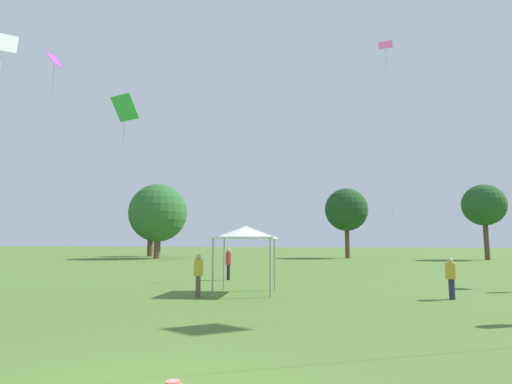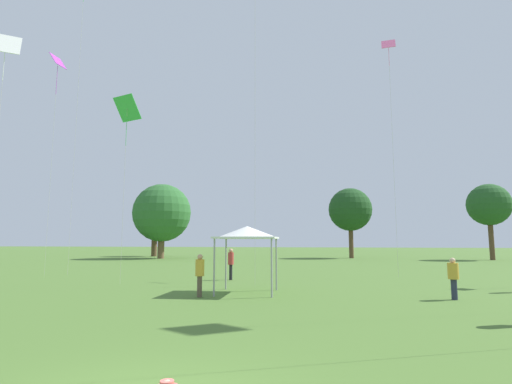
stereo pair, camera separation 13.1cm
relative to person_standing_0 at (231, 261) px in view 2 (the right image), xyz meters
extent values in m
cylinder|color=#E0665B|center=(4.43, -17.77, -0.60)|extent=(0.17, 0.17, 0.08)
cylinder|color=black|center=(0.00, 0.00, -0.64)|extent=(0.24, 0.24, 0.88)
cylinder|color=#B23833|center=(0.00, 0.00, 0.14)|extent=(0.44, 0.44, 0.69)
sphere|color=tan|center=(0.00, 0.00, 0.59)|extent=(0.24, 0.24, 0.24)
cylinder|color=#282D42|center=(10.54, -5.69, -0.69)|extent=(0.22, 0.22, 0.77)
cylinder|color=gold|center=(10.54, -5.69, 0.00)|extent=(0.40, 0.40, 0.61)
sphere|color=#DBAD89|center=(10.54, -5.69, 0.39)|extent=(0.21, 0.21, 0.21)
cylinder|color=brown|center=(0.80, -7.14, -0.67)|extent=(0.20, 0.20, 0.83)
cylinder|color=gold|center=(0.80, -7.14, 0.08)|extent=(0.37, 0.37, 0.66)
sphere|color=tan|center=(0.80, -7.14, 0.50)|extent=(0.22, 0.22, 0.22)
cube|color=white|center=(2.36, -5.53, 1.28)|extent=(2.85, 2.85, 0.08)
cone|color=white|center=(2.36, -5.53, 1.56)|extent=(2.70, 2.70, 0.47)
cylinder|color=#99999E|center=(1.08, -4.47, 0.08)|extent=(0.07, 0.07, 2.32)
cylinder|color=#99999E|center=(3.42, -4.25, 0.08)|extent=(0.07, 0.07, 2.32)
cylinder|color=#99999E|center=(1.30, -6.81, 0.08)|extent=(0.07, 0.07, 2.32)
cylinder|color=#99999E|center=(3.64, -6.59, 0.08)|extent=(0.07, 0.07, 2.32)
cube|color=white|center=(-10.37, -6.34, 11.30)|extent=(1.51, 1.41, 1.23)
cylinder|color=white|center=(-10.37, -6.34, 10.06)|extent=(0.02, 0.02, 1.51)
cylinder|color=#BCB7A8|center=(1.97, -2.31, 8.03)|extent=(0.01, 0.01, 18.21)
cube|color=pink|center=(9.67, 4.17, 14.30)|extent=(0.93, 0.59, 0.76)
cylinder|color=pink|center=(9.67, 4.17, 13.38)|extent=(0.02, 0.02, 1.21)
cylinder|color=#BCB7A8|center=(9.67, 4.17, 6.61)|extent=(0.01, 0.01, 15.38)
cube|color=green|center=(-4.91, -3.55, 8.35)|extent=(1.59, 1.18, 1.19)
cylinder|color=green|center=(-4.91, -3.55, 7.05)|extent=(0.02, 0.02, 1.59)
cylinder|color=#BCB7A8|center=(-4.91, -3.55, 3.64)|extent=(0.01, 0.01, 9.42)
cylinder|color=#BCB7A8|center=(-11.58, 0.99, 9.44)|extent=(0.01, 0.01, 21.03)
cube|color=#B738C6|center=(-12.61, 0.09, 13.55)|extent=(0.65, 1.07, 0.88)
cylinder|color=#B738C6|center=(-12.61, 0.09, 12.17)|extent=(0.02, 0.02, 2.03)
cylinder|color=#BCB7A8|center=(-12.61, 0.09, 6.24)|extent=(0.01, 0.01, 14.63)
cylinder|color=brown|center=(23.54, 30.86, 1.56)|extent=(0.58, 0.58, 5.27)
sphere|color=#235123|center=(23.54, 30.86, 5.58)|extent=(5.05, 5.05, 5.05)
cylinder|color=brown|center=(-17.16, 25.98, 0.86)|extent=(0.85, 0.85, 3.88)
sphere|color=#2D662D|center=(-17.16, 25.98, 4.89)|extent=(7.60, 7.60, 7.60)
cylinder|color=brown|center=(7.12, 32.65, 1.37)|extent=(0.60, 0.60, 4.91)
sphere|color=#1E471E|center=(7.12, 32.65, 5.42)|extent=(5.77, 5.77, 5.77)
cylinder|color=brown|center=(-21.66, 32.90, 0.67)|extent=(0.82, 0.82, 3.51)
sphere|color=#1E471E|center=(-21.66, 32.90, 3.68)|extent=(4.57, 4.57, 4.57)
camera|label=1|loc=(6.49, -22.53, 1.12)|focal=28.00mm
camera|label=2|loc=(6.62, -22.50, 1.12)|focal=28.00mm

